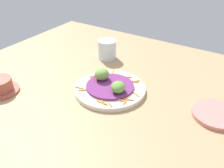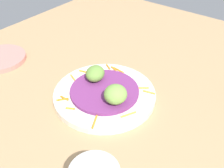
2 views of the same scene
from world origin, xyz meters
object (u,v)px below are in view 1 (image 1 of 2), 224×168
at_px(side_plate_small, 217,114).
at_px(water_glass, 107,49).
at_px(main_plate, 110,89).
at_px(guac_scoop_left, 118,87).
at_px(guac_scoop_center, 102,74).
at_px(terracotta_bowl, 0,86).

xyz_separation_m(side_plate_small, water_glass, (0.48, -0.15, 0.03)).
bearing_deg(side_plate_small, main_plate, 9.46).
relative_size(main_plate, guac_scoop_left, 4.45).
bearing_deg(main_plate, water_glass, -54.32).
relative_size(guac_scoop_left, guac_scoop_center, 1.04).
bearing_deg(water_glass, guac_scoop_center, 119.25).
bearing_deg(main_plate, guac_scoop_center, -22.69).
bearing_deg(guac_scoop_center, water_glass, -60.75).
distance_m(main_plate, side_plate_small, 0.34).
distance_m(guac_scoop_center, water_glass, 0.22).
relative_size(guac_scoop_center, side_plate_small, 0.36).
xyz_separation_m(guac_scoop_center, water_glass, (0.11, -0.19, -0.00)).
relative_size(guac_scoop_left, side_plate_small, 0.38).
bearing_deg(guac_scoop_left, guac_scoop_center, -22.69).
relative_size(main_plate, side_plate_small, 1.68).
bearing_deg(terracotta_bowl, guac_scoop_center, -140.39).
bearing_deg(side_plate_small, terracotta_bowl, 21.79).
distance_m(guac_scoop_left, terracotta_bowl, 0.39).
height_order(main_plate, guac_scoop_center, guac_scoop_center).
bearing_deg(main_plate, guac_scoop_left, 157.31).
distance_m(side_plate_small, water_glass, 0.51).
bearing_deg(terracotta_bowl, side_plate_small, -158.21).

